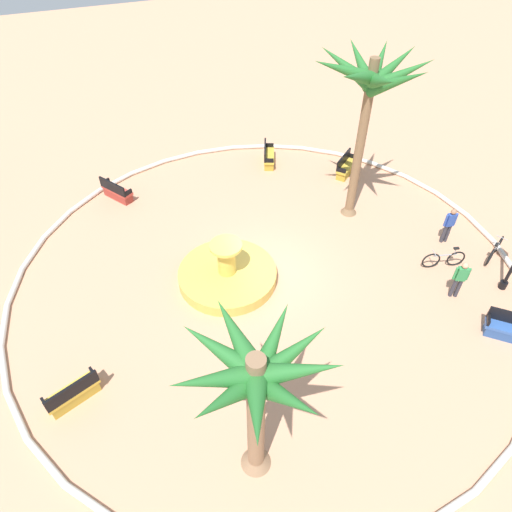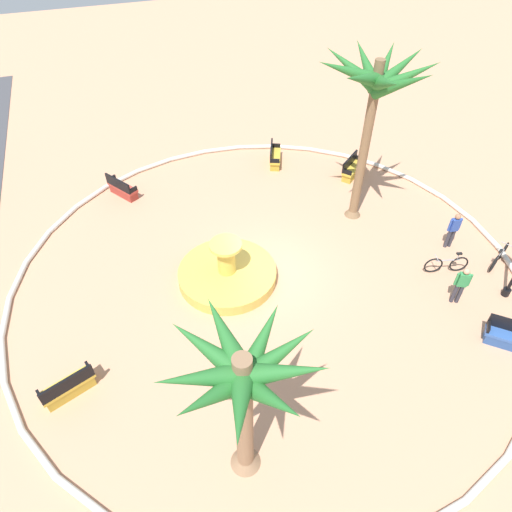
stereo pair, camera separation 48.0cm
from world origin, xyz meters
The scene contains 14 objects.
ground_plane centered at (0.00, 0.00, 0.00)m, with size 80.00×80.00×0.00m, color tan.
plaza_curb centered at (0.00, 0.00, 0.10)m, with size 19.22×19.22×0.20m, color silver.
fountain centered at (0.26, 1.55, 0.28)m, with size 3.70×3.70×1.77m.
palm_tree_near_fountain centered at (-6.52, 3.09, 3.99)m, with size 3.69×3.66×5.11m.
palm_tree_by_curb centered at (2.22, -4.85, 5.72)m, with size 4.41×4.45×7.01m.
bench_east centered at (7.32, -3.09, 0.35)m, with size 1.67×1.09×1.00m.
bench_west centered at (-5.74, -6.32, 0.35)m, with size 1.45×1.52×1.00m.
bench_north centered at (-2.82, 7.42, 0.35)m, with size 1.03×1.67×1.00m.
bench_southeast centered at (5.02, -6.27, 0.35)m, with size 1.39×1.56×1.00m.
bench_southwest centered at (7.06, 4.56, 0.35)m, with size 1.62×1.28×1.00m.
bicycle_red_frame centered at (-2.15, -6.46, 0.38)m, with size 0.59×1.67×0.94m.
bicycle_by_lamppost centered at (-2.48, -8.67, 0.38)m, with size 0.87×1.54×0.94m.
person_cyclist_helmet centered at (-0.96, -7.49, 0.92)m, with size 0.24×0.53×1.65m.
person_cyclist_photo centered at (-3.57, -5.85, 0.92)m, with size 0.33×0.48×1.65m.
Camera 2 is at (-11.48, 4.54, 12.48)m, focal length 31.94 mm.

